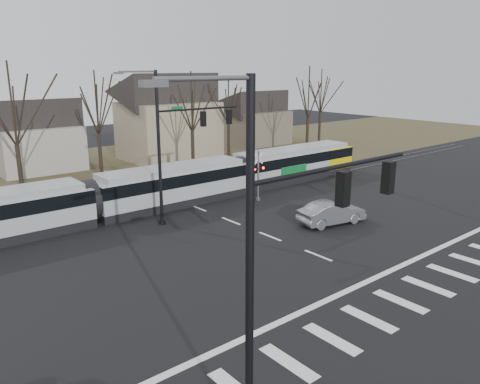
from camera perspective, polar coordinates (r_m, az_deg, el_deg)
ground at (r=26.00m, az=12.85°, el=-8.87°), size 140.00×140.00×0.00m
grass_verge at (r=51.13m, az=-16.61°, el=2.64°), size 140.00×28.00×0.01m
crosswalk at (r=24.04m, az=20.51°, el=-11.52°), size 27.00×2.60×0.01m
stop_line at (r=25.06m, az=16.13°, el=-10.03°), size 28.00×0.35×0.01m
lane_dashes at (r=37.27m, az=-6.85°, el=-1.27°), size 0.18×30.00×0.01m
rail_pair at (r=37.10m, az=-6.68°, el=-1.30°), size 90.00×1.52×0.06m
tram at (r=36.30m, az=-8.35°, el=0.97°), size 40.60×3.01×3.08m
sedan at (r=32.40m, az=11.12°, el=-2.49°), size 3.57×5.45×1.58m
signal_pole_near_left at (r=12.88m, az=6.63°, el=-6.21°), size 9.28×0.44×10.20m
signal_pole_far at (r=31.91m, az=-7.40°, el=6.46°), size 9.28×0.44×10.20m
rail_crossing_signal at (r=37.23m, az=2.24°, el=1.80°), size 1.08×0.36×4.00m
tree_row at (r=45.80m, az=-11.76°, el=7.92°), size 59.20×7.20×10.00m
house_b at (r=52.61m, az=-23.70°, el=6.73°), size 8.64×7.56×7.65m
house_c at (r=55.25m, az=-8.74°, el=9.45°), size 10.80×8.64×10.10m
house_d at (r=65.79m, az=1.81°, el=9.35°), size 8.64×7.56×7.65m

